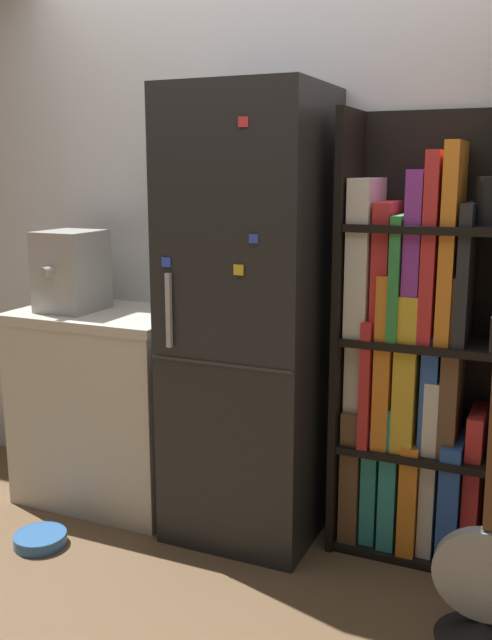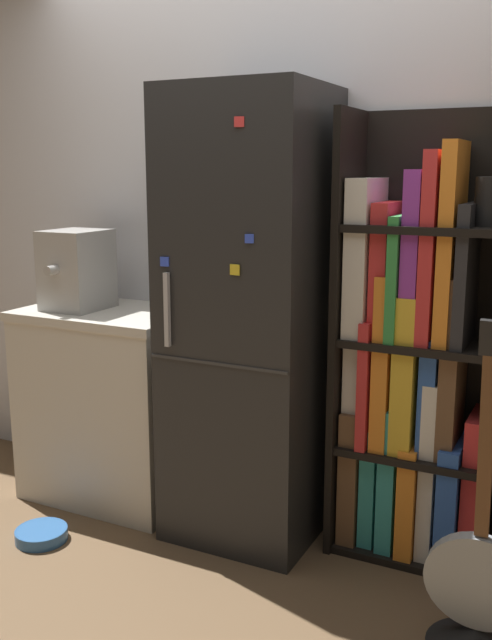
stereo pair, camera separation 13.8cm
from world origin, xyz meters
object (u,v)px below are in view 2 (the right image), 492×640
Objects in this scene: refrigerator at (250,320)px; pet_bowl at (41,534)px; bookshelf at (419,367)px; espresso_machine at (77,270)px; guitar at (477,602)px.

pet_bowl is at bearing -145.69° from refrigerator.
refrigerator is 1.05× the size of bookshelf.
refrigerator is 8.50× the size of pet_bowl.
bookshelf reaches higher than espresso_machine.
bookshelf is 4.86× the size of espresso_machine.
espresso_machine reaches higher than pet_bowl.
bookshelf reaches higher than pet_bowl.
refrigerator reaches higher than bookshelf.
refrigerator is 0.73m from bookshelf.
bookshelf is at bearing 10.62° from refrigerator.
refrigerator reaches higher than espresso_machine.
espresso_machine reaches higher than guitar.
espresso_machine is at bearing 106.24° from pet_bowl.
bookshelf is at bearing 123.27° from guitar.
pet_bowl is (-1.81, -0.11, -0.14)m from guitar.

